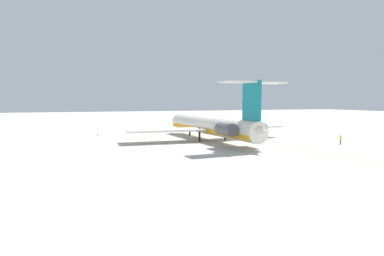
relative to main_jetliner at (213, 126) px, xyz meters
The scene contains 7 objects.
ground 6.92m from the main_jetliner, 117.25° to the right, with size 389.23×389.23×0.00m, color #B7B5AD.
main_jetliner is the anchor object (origin of this frame).
ground_crew_near_nose 24.56m from the main_jetliner, 123.12° to the right, with size 0.29×0.46×1.80m.
ground_crew_near_tail 30.38m from the main_jetliner, 39.08° to the right, with size 0.26×0.38×1.65m.
ground_crew_portside 27.07m from the main_jetliner, 32.35° to the right, with size 0.26×0.40×1.65m.
safety_cone_nose 29.14m from the main_jetliner, 47.53° to the left, with size 0.40×0.40×0.55m, color #EA590F.
taxiway_centreline 8.34m from the main_jetliner, 81.76° to the right, with size 75.94×0.36×0.01m, color gold.
Camera 1 is at (-60.15, 32.65, 8.31)m, focal length 31.42 mm.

